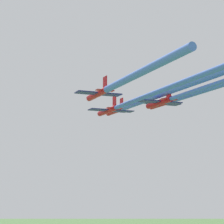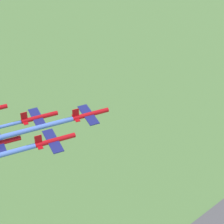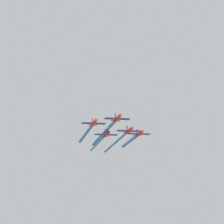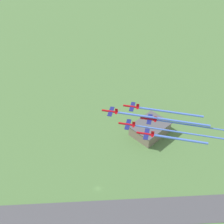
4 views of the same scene
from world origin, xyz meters
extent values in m
cylinder|color=#B20C14|center=(-9.32, -25.42, 106.75)|extent=(6.18, 8.63, 1.17)
cube|color=navy|center=(-8.98, -25.95, 106.75)|extent=(8.85, 6.99, 0.19)
cube|color=#B20C14|center=(-7.18, -28.71, 108.20)|extent=(1.05, 1.50, 2.33)
cube|color=#B20C14|center=(-7.18, -28.71, 106.75)|extent=(3.48, 2.83, 0.13)
cylinder|color=#B20C14|center=(-8.73, -38.66, 104.74)|extent=(6.18, 8.63, 1.17)
cube|color=navy|center=(-8.38, -39.20, 104.74)|extent=(8.85, 6.99, 0.19)
cube|color=#B20C14|center=(-6.59, -41.95, 106.20)|extent=(1.05, 1.50, 2.33)
cube|color=#B20C14|center=(-6.59, -41.95, 104.74)|extent=(3.48, 2.83, 0.13)
cylinder|color=#B20C14|center=(2.54, -31.33, 107.15)|extent=(6.18, 8.63, 1.17)
cube|color=navy|center=(2.89, -31.86, 107.15)|extent=(8.85, 6.99, 0.19)
cube|color=#B20C14|center=(4.68, -34.62, 108.61)|extent=(1.05, 1.50, 2.33)
cube|color=#B20C14|center=(4.68, -34.62, 107.15)|extent=(3.48, 2.83, 0.13)
cylinder|color=#B20C14|center=(-8.13, -51.91, 105.92)|extent=(6.18, 8.63, 1.17)
cube|color=navy|center=(-7.78, -52.44, 105.92)|extent=(8.85, 6.99, 0.19)
cube|color=#B20C14|center=(-5.99, -55.20, 107.38)|extent=(1.05, 1.50, 2.33)
cube|color=#B20C14|center=(-5.99, -55.20, 105.92)|extent=(3.48, 2.83, 0.13)
cylinder|color=#B20C14|center=(3.14, -44.58, 105.17)|extent=(6.18, 8.63, 1.17)
cube|color=navy|center=(3.49, -45.11, 105.17)|extent=(8.85, 6.99, 0.19)
cube|color=#B20C14|center=(5.28, -47.87, 106.63)|extent=(1.05, 1.50, 2.33)
cube|color=#B20C14|center=(5.28, -47.87, 105.17)|extent=(3.48, 2.83, 0.13)
cylinder|color=#4C72D8|center=(7.57, -51.39, 106.75)|extent=(29.60, 44.61, 1.20)
cylinder|color=#4C72D8|center=(7.25, -63.22, 104.74)|extent=(27.48, 41.59, 0.87)
cylinder|color=#4C72D8|center=(15.31, -50.95, 107.15)|extent=(21.32, 31.89, 1.18)
cylinder|color=#4C72D8|center=(2.21, -67.80, 105.92)|extent=(16.51, 24.45, 1.24)
camera|label=1|loc=(9.57, -132.42, 89.73)|focal=70.00mm
camera|label=2|loc=(77.55, -6.52, 170.64)|focal=70.00mm
camera|label=3|loc=(-77.73, 144.44, 67.00)|focal=85.00mm
camera|label=4|loc=(-106.36, -127.34, 222.42)|focal=50.00mm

